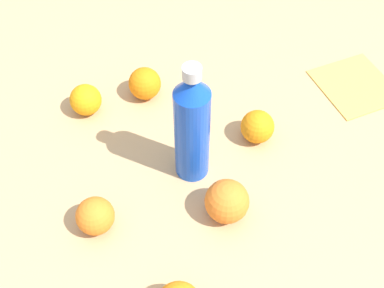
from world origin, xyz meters
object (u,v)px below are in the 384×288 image
Objects in this scene: water_bottle at (192,127)px; folded_napkin at (355,85)px; orange_0 at (227,201)px; orange_2 at (257,127)px; orange_4 at (95,216)px; orange_3 at (145,83)px; orange_5 at (86,100)px.

folded_napkin is (-0.04, 0.45, -0.13)m from water_bottle.
water_bottle is 3.32× the size of orange_0.
water_bottle is 3.90× the size of orange_2.
orange_2 is 0.99× the size of orange_4.
orange_0 is 0.20m from orange_2.
folded_napkin is at bearing 96.06° from orange_2.
water_bottle is 0.18m from orange_2.
orange_3 is at bearing -143.97° from orange_2.
orange_5 is (-0.25, -0.14, -0.09)m from water_bottle.
orange_3 is (-0.35, -0.01, -0.00)m from orange_0.
orange_4 is 0.67m from folded_napkin.
water_bottle is at bearing 0.58° from orange_3.
orange_5 is at bearing 164.70° from orange_4.
orange_4 is at bearing -82.89° from folded_napkin.
water_bottle is at bearing 29.10° from orange_5.
orange_2 is 0.96× the size of orange_3.
orange_4 reaches higher than orange_5.
orange_3 is (-0.23, -0.00, -0.09)m from water_bottle.
water_bottle reaches higher than orange_0.
orange_2 and orange_4 have the same top height.
orange_5 is at bearing -158.03° from orange_0.
orange_2 is 0.41× the size of folded_napkin.
orange_4 is 0.41× the size of folded_napkin.
orange_0 is 0.40m from orange_5.
orange_2 reaches higher than folded_napkin.
orange_2 is 0.27m from orange_3.
water_bottle reaches higher than folded_napkin.
orange_3 reaches higher than orange_5.
orange_5 reaches higher than folded_napkin.
orange_4 is at bearing -15.30° from orange_5.
water_bottle is 3.97× the size of orange_5.
orange_3 is at bearing 52.86° from water_bottle.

